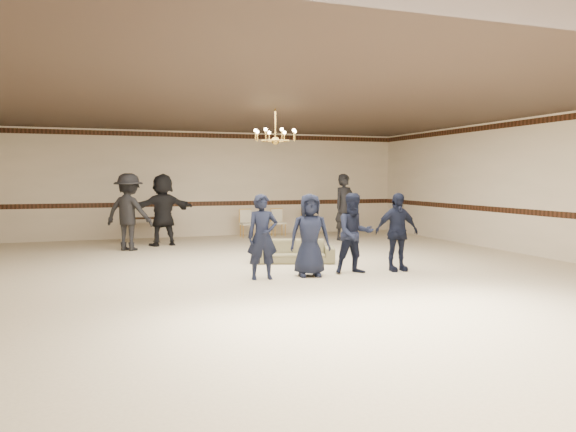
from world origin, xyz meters
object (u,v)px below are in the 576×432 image
Objects in this scene: adult_right at (345,207)px; banquet_chair_right at (309,222)px; boy_d at (397,232)px; settee at (295,251)px; banquet_chair_left at (247,223)px; console_table at (144,229)px; adult_left at (129,212)px; boy_b at (310,235)px; boy_a at (262,237)px; banquet_chair_mid at (279,223)px; boy_c at (355,233)px; adult_mid at (163,210)px; chandelier at (275,125)px.

adult_right is 1.80m from banquet_chair_right.
boy_d is 0.79× the size of adult_right.
banquet_chair_left is at bearing 104.85° from settee.
banquet_chair_left is 1.06× the size of console_table.
adult_left is 2.29× the size of banquet_chair_right.
boy_a is at bearing -169.11° from boy_b.
adult_right reaches higher than boy_a.
adult_right is at bearing -52.08° from banquet_chair_mid.
boy_a is at bearing -122.32° from banquet_chair_right.
boy_d is 1.92× the size of console_table.
console_table is at bearing 107.00° from boy_a.
boy_c reaches higher than banquet_chair_mid.
boy_c is at bearing -127.72° from adult_right.
banquet_chair_mid is (-0.17, 6.77, -0.34)m from boy_d.
adult_left is 1.00× the size of adult_mid.
boy_a is (-0.73, -1.50, -2.12)m from chandelier.
chandelier reaches higher than boy_a.
boy_c is 0.79× the size of adult_mid.
banquet_chair_right is at bearing -4.81° from banquet_chair_left.
boy_b is (0.17, -1.50, -2.12)m from chandelier.
adult_right is 2.29× the size of banquet_chair_left.
adult_left is 5.90m from banquet_chair_right.
banquet_chair_right is at bearing 80.98° from boy_c.
adult_left is at bearing -98.49° from console_table.
adult_mid is 2.29× the size of banquet_chair_mid.
chandelier reaches higher than banquet_chair_right.
console_table is (-4.00, 0.20, -0.08)m from banquet_chair_mid.
adult_mid and adult_right have the same top height.
chandelier reaches higher than adult_mid.
banquet_chair_right is (1.00, 0.00, 0.00)m from banquet_chair_mid.
adult_left reaches higher than settee.
settee is 1.98× the size of banquet_chair_right.
banquet_chair_mid is (1.63, 6.77, -0.34)m from boy_b.
chandelier reaches higher than banquet_chair_left.
banquet_chair_right is (0.83, 6.77, -0.34)m from boy_d.
boy_a reaches higher than banquet_chair_mid.
settee is at bearing 169.86° from adult_left.
console_table is at bearing 173.57° from banquet_chair_mid.
boy_c reaches higher than banquet_chair_right.
chandelier is 6.09m from banquet_chair_mid.
banquet_chair_right is (2.63, 6.77, -0.34)m from boy_b.
banquet_chair_right is (3.53, 6.77, -0.34)m from boy_a.
boy_a is 1.82× the size of banquet_chair_mid.
boy_a is 7.64m from banquet_chair_right.
adult_right is (3.99, 5.12, 0.20)m from boy_a.
banquet_chair_mid is (1.00, 0.00, 0.00)m from banquet_chair_left.
boy_b is at bearing -174.72° from boy_c.
adult_mid is 2.97m from banquet_chair_left.
adult_right is 5.80m from console_table.
boy_b is 1.74m from settee.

